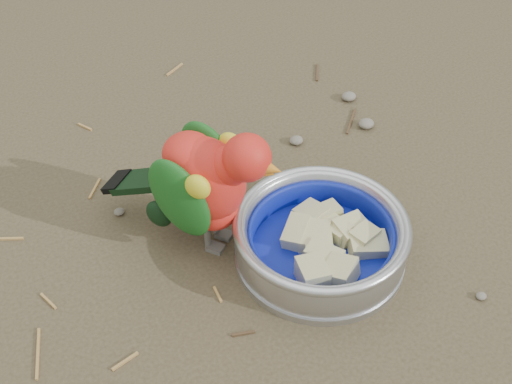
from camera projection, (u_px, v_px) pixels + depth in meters
ground at (267, 248)px, 0.89m from camera, size 60.00×60.00×0.00m
food_bowl at (320, 254)px, 0.87m from camera, size 0.21×0.21×0.02m
bowl_wall at (321, 237)px, 0.85m from camera, size 0.21×0.21×0.04m
fruit_wedges at (321, 241)px, 0.85m from camera, size 0.12×0.12×0.03m
lory_parrot at (206, 189)px, 0.84m from camera, size 0.21×0.23×0.17m
ground_debris at (261, 192)px, 0.96m from camera, size 0.90×0.80×0.01m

